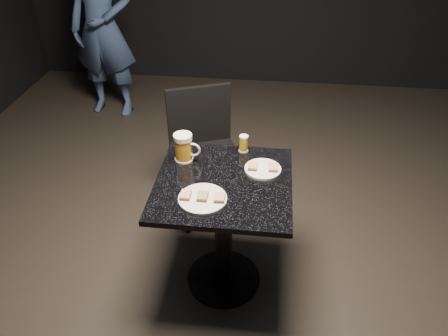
# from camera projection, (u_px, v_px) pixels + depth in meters

# --- Properties ---
(floor) EXTENTS (6.00, 6.00, 0.00)m
(floor) POSITION_uv_depth(u_px,v_px,m) (224.00, 279.00, 2.67)
(floor) COLOR black
(floor) RESTS_ON ground
(plate_large) EXTENTS (0.24, 0.24, 0.01)m
(plate_large) POSITION_uv_depth(u_px,v_px,m) (203.00, 199.00, 2.11)
(plate_large) COLOR silver
(plate_large) RESTS_ON table
(plate_small) EXTENTS (0.19, 0.19, 0.01)m
(plate_small) POSITION_uv_depth(u_px,v_px,m) (263.00, 169.00, 2.32)
(plate_small) COLOR white
(plate_small) RESTS_ON table
(patron) EXTENTS (0.64, 0.44, 1.68)m
(patron) POSITION_uv_depth(u_px,v_px,m) (102.00, 28.00, 4.01)
(patron) COLOR navy
(patron) RESTS_ON floor
(table) EXTENTS (0.70, 0.70, 0.75)m
(table) POSITION_uv_depth(u_px,v_px,m) (224.00, 217.00, 2.38)
(table) COLOR black
(table) RESTS_ON floor
(beer_mug) EXTENTS (0.15, 0.10, 0.16)m
(beer_mug) POSITION_uv_depth(u_px,v_px,m) (184.00, 147.00, 2.36)
(beer_mug) COLOR silver
(beer_mug) RESTS_ON table
(beer_tumbler) EXTENTS (0.05, 0.05, 0.10)m
(beer_tumbler) POSITION_uv_depth(u_px,v_px,m) (244.00, 143.00, 2.45)
(beer_tumbler) COLOR silver
(beer_tumbler) RESTS_ON table
(chair) EXTENTS (0.57, 0.57, 0.89)m
(chair) POSITION_uv_depth(u_px,v_px,m) (204.00, 147.00, 2.97)
(chair) COLOR black
(chair) RESTS_ON floor
(canapes_on_plate_large) EXTENTS (0.22, 0.07, 0.02)m
(canapes_on_plate_large) POSITION_uv_depth(u_px,v_px,m) (203.00, 196.00, 2.10)
(canapes_on_plate_large) COLOR #4C3521
(canapes_on_plate_large) RESTS_ON plate_large
(canapes_on_plate_small) EXTENTS (0.16, 0.07, 0.02)m
(canapes_on_plate_small) POSITION_uv_depth(u_px,v_px,m) (263.00, 167.00, 2.31)
(canapes_on_plate_small) COLOR #4C3521
(canapes_on_plate_small) RESTS_ON plate_small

